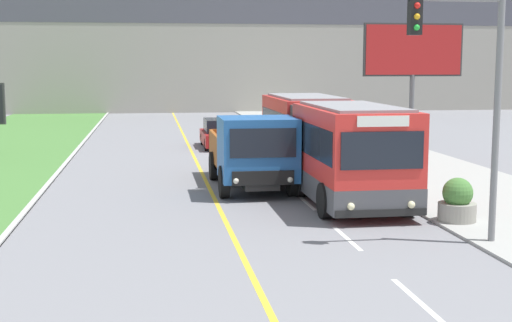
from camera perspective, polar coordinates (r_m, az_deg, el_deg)
name	(u,v)px	position (r m, az deg, el deg)	size (l,w,h in m)	color
city_bus	(326,144)	(24.46, 5.61, 1.40)	(2.68, 12.11, 3.04)	red
dump_truck	(254,154)	(23.76, -0.18, 0.59)	(2.52, 6.41, 2.55)	black
car_distant	(220,134)	(36.61, -2.90, 2.18)	(1.80, 4.30, 1.45)	maroon
traffic_light_mast	(473,81)	(17.15, 16.94, 6.17)	(2.28, 0.32, 6.09)	slate
billboard_large	(413,55)	(34.89, 12.45, 8.30)	(4.84, 0.24, 6.15)	#59595B
planter_round_near	(457,202)	(19.76, 15.81, -3.18)	(1.01, 1.01, 1.17)	gray
planter_round_second	(396,173)	(24.34, 11.17, -0.97)	(0.95, 0.95, 1.19)	gray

